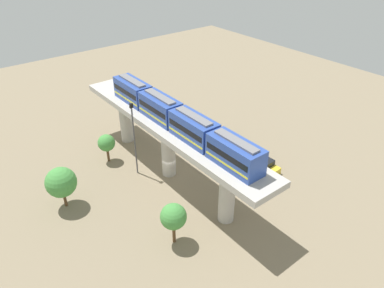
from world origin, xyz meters
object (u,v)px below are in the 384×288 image
(tree_far_corner, at_px, (106,143))
(tree_near_viaduct, at_px, (61,182))
(parked_car_yellow, at_px, (265,165))
(signal_post, at_px, (134,137))
(tree_mid_lot, at_px, (173,217))
(parked_car_blue, at_px, (220,143))
(train, at_px, (176,118))

(tree_far_corner, bearing_deg, tree_near_viaduct, -147.23)
(parked_car_yellow, height_order, signal_post, signal_post)
(tree_near_viaduct, height_order, tree_mid_lot, tree_near_viaduct)
(tree_far_corner, distance_m, signal_post, 6.22)
(parked_car_blue, bearing_deg, tree_near_viaduct, -170.90)
(parked_car_blue, xyz_separation_m, tree_mid_lot, (-17.25, -11.64, 2.95))
(parked_car_yellow, relative_size, signal_post, 0.40)
(parked_car_yellow, bearing_deg, train, 150.52)
(tree_near_viaduct, bearing_deg, parked_car_blue, -3.73)
(parked_car_yellow, xyz_separation_m, tree_mid_lot, (-18.18, -3.02, 2.95))
(train, distance_m, signal_post, 7.09)
(train, distance_m, parked_car_blue, 13.98)
(tree_near_viaduct, xyz_separation_m, tree_mid_lot, (7.08, -13.23, 0.05))
(parked_car_blue, xyz_separation_m, tree_far_corner, (-15.52, 7.26, 2.33))
(parked_car_blue, bearing_deg, train, -151.43)
(parked_car_yellow, distance_m, tree_near_viaduct, 27.40)
(tree_near_viaduct, xyz_separation_m, signal_post, (10.61, 0.44, 2.28))
(tree_far_corner, xyz_separation_m, signal_post, (1.80, -5.24, 2.84))
(train, height_order, parked_car_blue, train)
(parked_car_blue, distance_m, signal_post, 14.81)
(tree_mid_lot, height_order, tree_far_corner, tree_mid_lot)
(parked_car_blue, bearing_deg, tree_mid_lot, -133.15)
(train, distance_m, parked_car_yellow, 15.48)
(train, xyz_separation_m, tree_mid_lot, (-6.93, -8.73, -6.01))
(tree_mid_lot, xyz_separation_m, signal_post, (3.53, 13.67, 2.22))
(tree_far_corner, relative_size, signal_post, 0.40)
(parked_car_yellow, relative_size, tree_mid_lot, 0.83)
(parked_car_yellow, distance_m, tree_far_corner, 22.98)
(tree_mid_lot, height_order, signal_post, signal_post)
(signal_post, bearing_deg, tree_far_corner, 108.93)
(train, bearing_deg, signal_post, 124.56)
(tree_far_corner, bearing_deg, signal_post, -71.07)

